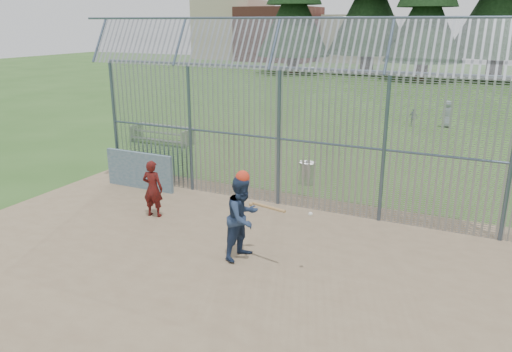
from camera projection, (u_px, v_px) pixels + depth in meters
The scene contains 12 objects.
ground at pixel (220, 251), 11.86m from camera, with size 120.00×120.00×0.00m, color #2D511E.
dirt_infield at pixel (209, 259), 11.43m from camera, with size 14.00×10.00×0.02m, color #756047.
dugout_wall at pixel (140, 170), 16.07m from camera, with size 2.50×0.12×1.20m, color #38566B.
batter at pixel (243, 218), 11.22m from camera, with size 0.94×0.74×1.94m, color navy.
onlooker at pixel (153, 189), 13.69m from camera, with size 0.58×0.38×1.60m, color maroon.
bg_kid_standing at pixel (447, 114), 25.38m from camera, with size 0.67×0.44×1.37m, color slate.
bg_kid_seated at pixel (413, 117), 25.78m from camera, with size 0.54×0.23×0.93m, color slate.
batting_gear at pixel (247, 182), 10.90m from camera, with size 1.86×0.42×0.73m.
trash_can at pixel (307, 173), 16.62m from camera, with size 0.56×0.56×0.82m.
bleacher at pixel (162, 134), 22.23m from camera, with size 3.00×0.95×0.72m.
backstop_fence at pixel (340, 133), 13.36m from camera, with size 20.09×0.81×5.30m.
distant_buildings at pixel (275, 33), 68.99m from camera, with size 26.50×10.50×8.00m.
Camera 1 is at (5.45, -9.35, 5.23)m, focal length 35.00 mm.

